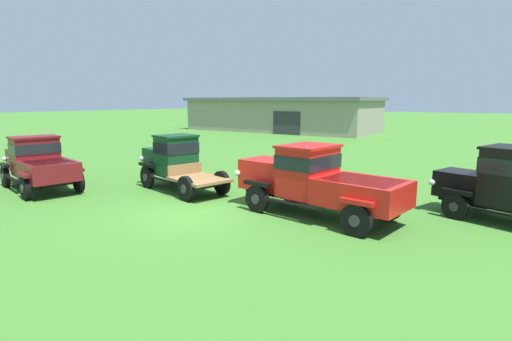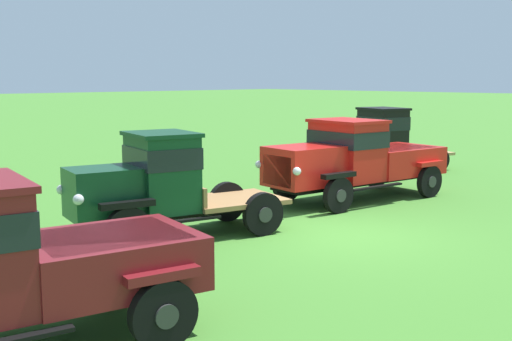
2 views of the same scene
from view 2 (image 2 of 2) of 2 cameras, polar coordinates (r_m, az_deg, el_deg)
The scene contains 4 objects.
ground_plane at distance 13.64m, azimuth 7.85°, elevation -5.70°, with size 240.00×240.00×0.00m, color #3D7528.
vintage_truck_second_in_line at distance 13.05m, azimuth -8.91°, elevation -1.18°, with size 4.81×2.64×2.19m.
vintage_truck_midrow_center at distance 17.34m, azimuth 8.74°, elevation 1.07°, with size 5.71×2.72×2.18m.
vintage_truck_far_side at distance 22.69m, azimuth 10.89°, elevation 2.74°, with size 4.88×2.94×2.24m.
Camera 2 is at (-10.52, -8.05, 3.28)m, focal length 45.00 mm.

